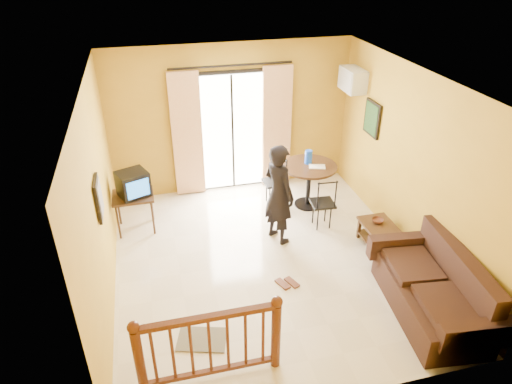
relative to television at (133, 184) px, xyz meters
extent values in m
plane|color=beige|center=(1.87, -1.39, -0.87)|extent=(5.00, 5.00, 0.00)
plane|color=white|center=(1.87, -1.39, 1.93)|extent=(5.00, 5.00, 0.00)
plane|color=#B78C23|center=(1.87, 1.11, 0.53)|extent=(4.50, 0.00, 4.50)
plane|color=#B78C23|center=(1.87, -3.89, 0.53)|extent=(4.50, 0.00, 4.50)
plane|color=#B78C23|center=(-0.38, -1.39, 0.53)|extent=(0.00, 5.00, 5.00)
plane|color=#B78C23|center=(4.12, -1.39, 0.53)|extent=(0.00, 5.00, 5.00)
cube|color=black|center=(1.87, 1.10, 0.28)|extent=(1.34, 0.03, 2.34)
cube|color=white|center=(1.87, 1.06, 0.28)|extent=(1.20, 0.04, 2.20)
cube|color=black|center=(1.87, 1.04, 0.28)|extent=(0.04, 0.02, 2.20)
cube|color=#F9EEBC|center=(1.02, 1.01, 0.33)|extent=(0.55, 0.08, 2.35)
cube|color=#F9EEBC|center=(2.72, 1.01, 0.33)|extent=(0.55, 0.08, 2.35)
cylinder|color=black|center=(1.87, 1.01, 1.55)|extent=(2.20, 0.04, 0.04)
cube|color=black|center=(-0.03, 0.00, -0.23)|extent=(0.67, 0.55, 0.04)
cylinder|color=black|center=(-0.31, -0.22, -0.55)|extent=(0.04, 0.04, 0.64)
cylinder|color=black|center=(0.25, -0.22, -0.55)|extent=(0.04, 0.04, 0.64)
cylinder|color=black|center=(-0.31, 0.23, -0.55)|extent=(0.04, 0.04, 0.64)
cylinder|color=black|center=(0.25, 0.23, -0.55)|extent=(0.04, 0.04, 0.64)
cube|color=black|center=(0.00, 0.00, 0.00)|extent=(0.58, 0.56, 0.41)
cube|color=blue|center=(0.08, -0.19, 0.00)|extent=(0.35, 0.15, 0.29)
cube|color=black|center=(-0.35, -1.59, 0.68)|extent=(0.04, 0.42, 0.52)
cube|color=#58514B|center=(-0.33, -1.59, 0.68)|extent=(0.01, 0.34, 0.44)
cylinder|color=black|center=(3.06, 0.05, -0.07)|extent=(0.98, 0.98, 0.04)
cylinder|color=black|center=(3.06, 0.05, -0.47)|extent=(0.08, 0.08, 0.80)
cylinder|color=black|center=(3.06, 0.05, -0.86)|extent=(0.48, 0.48, 0.03)
cylinder|color=blue|center=(3.06, 0.14, 0.07)|extent=(0.13, 0.13, 0.25)
cube|color=white|center=(3.16, -0.05, -0.04)|extent=(0.32, 0.26, 0.02)
cube|color=silver|center=(3.97, 0.56, 1.28)|extent=(0.30, 0.60, 0.40)
cube|color=gray|center=(3.82, 0.56, 1.28)|extent=(0.02, 0.56, 0.36)
cube|color=black|center=(4.09, -0.09, 0.78)|extent=(0.04, 0.50, 0.60)
cube|color=black|center=(4.06, -0.09, 0.78)|extent=(0.01, 0.42, 0.52)
cube|color=black|center=(3.72, -1.54, -0.50)|extent=(0.49, 0.89, 0.04)
cube|color=black|center=(3.72, -1.54, -0.75)|extent=(0.45, 0.85, 0.03)
cube|color=black|center=(3.52, -1.94, -0.68)|extent=(0.05, 0.05, 0.37)
cube|color=black|center=(3.92, -1.94, -0.68)|extent=(0.05, 0.05, 0.37)
cube|color=black|center=(3.52, -1.15, -0.68)|extent=(0.05, 0.05, 0.37)
cube|color=black|center=(3.92, -1.15, -0.68)|extent=(0.05, 0.05, 0.37)
imported|color=#542B1C|center=(3.72, -1.35, -0.45)|extent=(0.24, 0.24, 0.06)
cube|color=black|center=(3.67, -2.95, -0.65)|extent=(1.09, 1.87, 0.45)
cube|color=black|center=(4.00, -2.95, -0.26)|extent=(0.40, 1.79, 0.61)
cube|color=black|center=(3.67, -3.82, -0.40)|extent=(0.91, 0.28, 0.33)
cube|color=black|center=(3.67, -2.08, -0.40)|extent=(0.91, 0.28, 0.33)
cube|color=black|center=(3.61, -3.34, -0.39)|extent=(0.69, 0.79, 0.11)
cube|color=black|center=(3.61, -2.56, -0.39)|extent=(0.69, 0.79, 0.11)
imported|color=black|center=(2.22, -0.84, -0.03)|extent=(0.62, 0.72, 1.68)
cylinder|color=#471E0F|center=(-0.03, -3.29, -0.41)|extent=(0.11, 0.11, 0.92)
cylinder|color=#471E0F|center=(1.47, -3.29, -0.41)|extent=(0.11, 0.11, 0.92)
sphere|color=#471E0F|center=(-0.03, -3.29, 0.10)|extent=(0.13, 0.13, 0.13)
sphere|color=#471E0F|center=(1.47, -3.29, 0.10)|extent=(0.13, 0.13, 0.13)
cube|color=#471E0F|center=(0.72, -3.29, 0.05)|extent=(1.55, 0.08, 0.06)
cube|color=#471E0F|center=(0.72, -3.29, -0.77)|extent=(1.55, 0.06, 0.05)
cube|color=#635F4F|center=(0.69, -2.72, -0.86)|extent=(0.69, 0.55, 0.02)
cube|color=#542B1C|center=(1.96, -1.98, -0.86)|extent=(0.19, 0.27, 0.03)
cube|color=#542B1C|center=(2.10, -1.98, -0.86)|extent=(0.19, 0.27, 0.03)
camera|label=1|loc=(0.36, -6.78, 3.53)|focal=32.00mm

